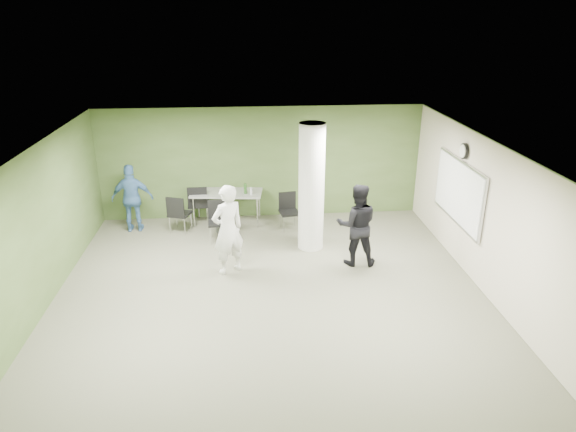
{
  "coord_description": "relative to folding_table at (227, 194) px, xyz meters",
  "views": [
    {
      "loc": [
        -0.39,
        -8.36,
        4.95
      ],
      "look_at": [
        0.41,
        1.0,
        1.16
      ],
      "focal_mm": 32.0,
      "sensor_mm": 36.0,
      "label": 1
    }
  ],
  "objects": [
    {
      "name": "wall_clock",
      "position": [
        4.79,
        -2.34,
        1.59
      ],
      "size": [
        0.06,
        0.32,
        0.32
      ],
      "color": "black",
      "rests_on": "wall_right_cream"
    },
    {
      "name": "wastebasket",
      "position": [
        -0.15,
        -0.53,
        -0.61
      ],
      "size": [
        0.27,
        0.27,
        0.31
      ],
      "primitive_type": "cylinder",
      "color": "#4C4C4C",
      "rests_on": "floor"
    },
    {
      "name": "chair_back_left",
      "position": [
        -1.15,
        -0.51,
        -0.22
      ],
      "size": [
        0.59,
        0.59,
        0.93
      ],
      "rotation": [
        0.0,
        0.0,
        2.81
      ],
      "color": "black",
      "rests_on": "floor"
    },
    {
      "name": "wall_left",
      "position": [
        -3.13,
        -3.54,
        0.64
      ],
      "size": [
        0.02,
        8.0,
        2.8
      ],
      "primitive_type": "cube",
      "color": "#3F5528",
      "rests_on": "floor"
    },
    {
      "name": "man_blue",
      "position": [
        -2.21,
        -0.27,
        0.06
      ],
      "size": [
        0.97,
        0.42,
        1.64
      ],
      "primitive_type": "imported",
      "rotation": [
        0.0,
        0.0,
        3.16
      ],
      "color": "#3D6597",
      "rests_on": "floor"
    },
    {
      "name": "whiteboard",
      "position": [
        4.79,
        -2.34,
        0.74
      ],
      "size": [
        0.05,
        2.3,
        1.3
      ],
      "color": "silver",
      "rests_on": "wall_right_cream"
    },
    {
      "name": "man_black",
      "position": [
        2.7,
        -2.42,
        0.11
      ],
      "size": [
        0.91,
        0.74,
        1.74
      ],
      "primitive_type": "imported",
      "rotation": [
        0.0,
        0.0,
        3.04
      ],
      "color": "black",
      "rests_on": "floor"
    },
    {
      "name": "chair_table_right",
      "position": [
        1.47,
        -0.43,
        -0.25
      ],
      "size": [
        0.51,
        0.51,
        0.89
      ],
      "rotation": [
        0.0,
        0.0,
        0.18
      ],
      "color": "black",
      "rests_on": "floor"
    },
    {
      "name": "chair_table_left",
      "position": [
        -0.19,
        -0.96,
        -0.22
      ],
      "size": [
        0.49,
        0.49,
        0.92
      ],
      "rotation": [
        0.0,
        0.0,
        0.07
      ],
      "color": "black",
      "rests_on": "floor"
    },
    {
      "name": "wall_back",
      "position": [
        0.87,
        0.46,
        0.64
      ],
      "size": [
        8.0,
        2.8,
        0.02
      ],
      "primitive_type": "cube",
      "rotation": [
        1.57,
        0.0,
        0.0
      ],
      "color": "#3F5528",
      "rests_on": "floor"
    },
    {
      "name": "floor",
      "position": [
        0.87,
        -3.54,
        -0.76
      ],
      "size": [
        8.0,
        8.0,
        0.0
      ],
      "primitive_type": "plane",
      "color": "#575845",
      "rests_on": "ground"
    },
    {
      "name": "column",
      "position": [
        1.87,
        -1.54,
        0.64
      ],
      "size": [
        0.56,
        0.56,
        2.8
      ],
      "primitive_type": "cylinder",
      "color": "silver",
      "rests_on": "floor"
    },
    {
      "name": "ceiling",
      "position": [
        0.87,
        -3.54,
        2.04
      ],
      "size": [
        8.0,
        8.0,
        0.0
      ],
      "primitive_type": "plane",
      "rotation": [
        3.14,
        0.0,
        0.0
      ],
      "color": "white",
      "rests_on": "wall_back"
    },
    {
      "name": "woman_white",
      "position": [
        0.08,
        -2.58,
        0.16
      ],
      "size": [
        0.81,
        0.73,
        1.85
      ],
      "primitive_type": "imported",
      "rotation": [
        0.0,
        0.0,
        3.68
      ],
      "color": "silver",
      "rests_on": "floor"
    },
    {
      "name": "folding_table",
      "position": [
        0.0,
        0.0,
        0.0
      ],
      "size": [
        1.79,
        0.93,
        1.06
      ],
      "rotation": [
        0.0,
        0.0,
        -0.11
      ],
      "color": "gray",
      "rests_on": "floor"
    },
    {
      "name": "wall_right_cream",
      "position": [
        4.87,
        -3.54,
        0.64
      ],
      "size": [
        0.02,
        8.0,
        2.8
      ],
      "primitive_type": "cube",
      "color": "beige",
      "rests_on": "floor"
    },
    {
      "name": "chair_back_right",
      "position": [
        -0.72,
        0.01,
        -0.18
      ],
      "size": [
        0.51,
        0.51,
        1.0
      ],
      "rotation": [
        0.0,
        0.0,
        3.17
      ],
      "color": "black",
      "rests_on": "floor"
    }
  ]
}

